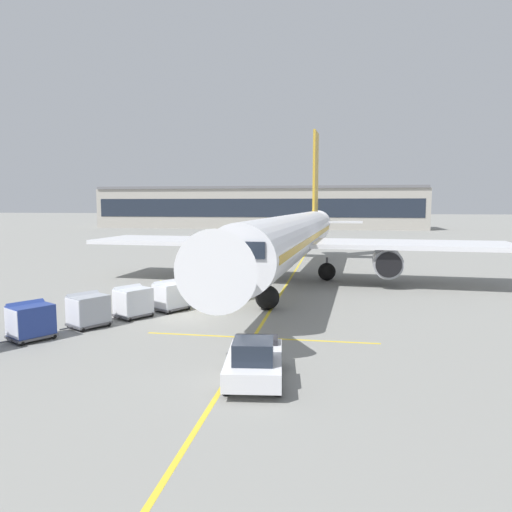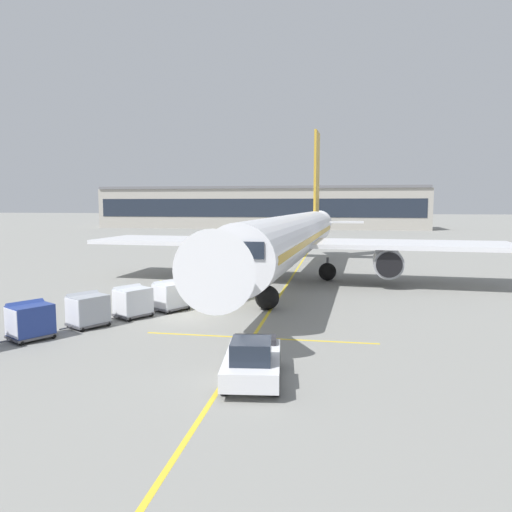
{
  "view_description": "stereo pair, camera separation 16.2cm",
  "coord_description": "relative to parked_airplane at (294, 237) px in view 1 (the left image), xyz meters",
  "views": [
    {
      "loc": [
        8.77,
        -27.55,
        6.82
      ],
      "look_at": [
        3.31,
        4.76,
        3.23
      ],
      "focal_mm": 33.53,
      "sensor_mm": 36.0,
      "label": 1
    },
    {
      "loc": [
        8.93,
        -27.52,
        6.82
      ],
      "look_at": [
        3.31,
        4.76,
        3.23
      ],
      "focal_mm": 33.53,
      "sensor_mm": 36.0,
      "label": 2
    }
  ],
  "objects": [
    {
      "name": "terminal_building",
      "position": [
        -18.15,
        92.61,
        1.83
      ],
      "size": [
        90.6,
        16.62,
        11.55
      ],
      "color": "#A8A399",
      "rests_on": "ground"
    },
    {
      "name": "baggage_cart_fourth",
      "position": [
        -11.37,
        -20.58,
        -2.89
      ],
      "size": [
        2.39,
        2.75,
        1.91
      ],
      "color": "#515156",
      "rests_on": "ground"
    },
    {
      "name": "baggage_cart_third",
      "position": [
        -9.79,
        -17.8,
        -2.89
      ],
      "size": [
        2.39,
        2.75,
        1.91
      ],
      "color": "#515156",
      "rests_on": "ground"
    },
    {
      "name": "belt_loader",
      "position": [
        -4.08,
        -10.21,
        -2.98
      ],
      "size": [
        4.19,
        4.79,
        3.37
      ],
      "color": "gold",
      "rests_on": "ground"
    },
    {
      "name": "pushback_tug",
      "position": [
        0.69,
        -24.31,
        -3.07
      ],
      "size": [
        2.6,
        4.61,
        1.83
      ],
      "color": "silver",
      "rests_on": "ground"
    },
    {
      "name": "ground_crew_marshaller",
      "position": [
        -7.77,
        -11.93,
        -2.9
      ],
      "size": [
        0.56,
        0.33,
        1.74
      ],
      "color": "black",
      "rests_on": "ground"
    },
    {
      "name": "ground_crew_by_loader",
      "position": [
        -7.28,
        -12.75,
        -2.9
      ],
      "size": [
        0.31,
        0.56,
        1.74
      ],
      "color": "#514C42",
      "rests_on": "ground"
    },
    {
      "name": "ground_crew_by_carts",
      "position": [
        -6.05,
        -12.32,
        -2.9
      ],
      "size": [
        0.44,
        0.44,
        1.74
      ],
      "color": "#333847",
      "rests_on": "ground"
    },
    {
      "name": "safety_cone_engine_keepout",
      "position": [
        -4.98,
        -4.28,
        -3.6
      ],
      "size": [
        0.54,
        0.54,
        0.61
      ],
      "color": "black",
      "rests_on": "ground"
    },
    {
      "name": "baggage_cart_lead",
      "position": [
        -6.69,
        -13.08,
        -2.89
      ],
      "size": [
        2.39,
        2.75,
        1.91
      ],
      "color": "#515156",
      "rests_on": "ground"
    },
    {
      "name": "ground_plane",
      "position": [
        -5.05,
        -14.28,
        -3.89
      ],
      "size": [
        600.0,
        600.0,
        0.0
      ],
      "primitive_type": "plane",
      "color": "gray"
    },
    {
      "name": "apron_guidance_line_lead_in",
      "position": [
        -0.39,
        -0.84,
        -3.89
      ],
      "size": [
        0.2,
        110.0,
        0.01
      ],
      "color": "yellow",
      "rests_on": "ground"
    },
    {
      "name": "parked_airplane",
      "position": [
        0.0,
        0.0,
        0.0
      ],
      "size": [
        36.46,
        46.49,
        15.68
      ],
      "color": "white",
      "rests_on": "ground"
    },
    {
      "name": "ground_crew_wingwalker",
      "position": [
        -3.97,
        -13.63,
        -2.9
      ],
      "size": [
        0.26,
        0.57,
        1.74
      ],
      "color": "black",
      "rests_on": "ground"
    },
    {
      "name": "baggage_cart_second",
      "position": [
        -8.29,
        -15.26,
        -2.89
      ],
      "size": [
        2.39,
        2.75,
        1.91
      ],
      "color": "#515156",
      "rests_on": "ground"
    },
    {
      "name": "safety_cone_wingtip",
      "position": [
        -6.48,
        -0.44,
        -3.53
      ],
      "size": [
        0.67,
        0.67,
        0.75
      ],
      "color": "black",
      "rests_on": "ground"
    },
    {
      "name": "apron_guidance_line_stop_bar",
      "position": [
        -0.04,
        -18.38,
        -3.89
      ],
      "size": [
        12.0,
        0.2,
        0.01
      ],
      "color": "yellow",
      "rests_on": "ground"
    }
  ]
}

